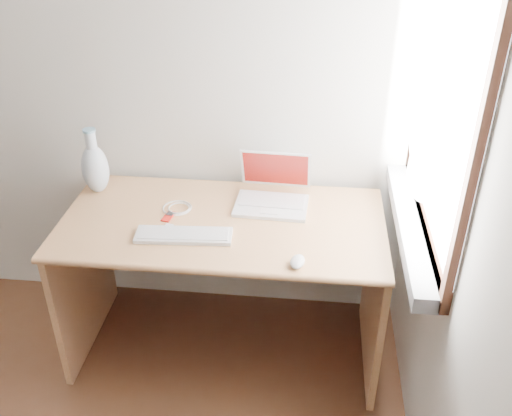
# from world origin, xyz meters

# --- Properties ---
(back_wall) EXTENTS (3.50, 0.04, 2.60)m
(back_wall) POSITION_xyz_m (0.00, 1.75, 1.30)
(back_wall) COLOR silver
(back_wall) RESTS_ON floor
(window) EXTENTS (0.11, 0.99, 1.10)m
(window) POSITION_xyz_m (1.72, 1.30, 1.28)
(window) COLOR silver
(window) RESTS_ON right_wall
(desk) EXTENTS (1.34, 0.67, 0.71)m
(desk) POSITION_xyz_m (0.95, 1.46, 0.51)
(desk) COLOR tan
(desk) RESTS_ON floor
(laptop) EXTENTS (0.32, 0.27, 0.21)m
(laptop) POSITION_xyz_m (1.14, 1.55, 0.76)
(laptop) COLOR white
(laptop) RESTS_ON desk
(external_keyboard) EXTENTS (0.39, 0.14, 0.02)m
(external_keyboard) POSITION_xyz_m (0.81, 1.24, 0.72)
(external_keyboard) COLOR white
(external_keyboard) RESTS_ON desk
(mouse) EXTENTS (0.07, 0.10, 0.03)m
(mouse) POSITION_xyz_m (1.27, 1.10, 0.72)
(mouse) COLOR white
(mouse) RESTS_ON desk
(ipod) EXTENTS (0.05, 0.08, 0.01)m
(ipod) POSITION_xyz_m (0.72, 1.38, 0.71)
(ipod) COLOR #A4110B
(ipod) RESTS_ON desk
(cable_coil) EXTENTS (0.14, 0.14, 0.01)m
(cable_coil) POSITION_xyz_m (0.74, 1.45, 0.71)
(cable_coil) COLOR white
(cable_coil) RESTS_ON desk
(remote) EXTENTS (0.05, 0.09, 0.01)m
(remote) POSITION_xyz_m (0.73, 1.28, 0.71)
(remote) COLOR white
(remote) RESTS_ON desk
(vase) EXTENTS (0.12, 0.12, 0.30)m
(vase) POSITION_xyz_m (0.35, 1.56, 0.83)
(vase) COLOR white
(vase) RESTS_ON desk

